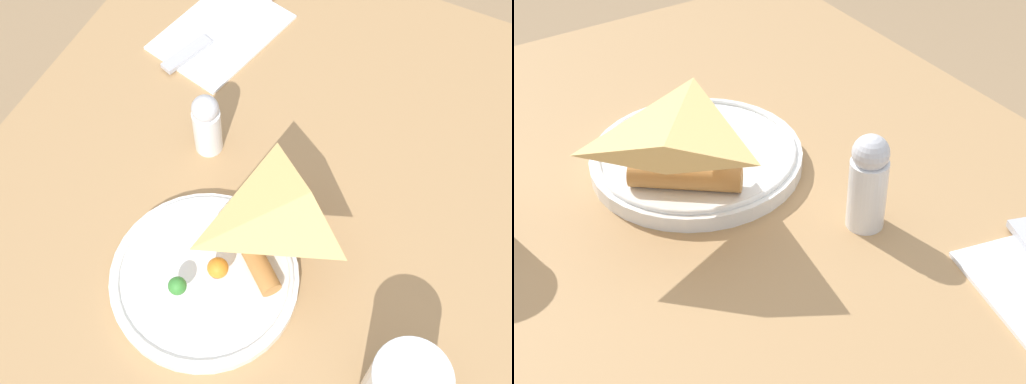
{
  "view_description": "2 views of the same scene",
  "coord_description": "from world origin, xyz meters",
  "views": [
    {
      "loc": [
        -0.32,
        -0.11,
        1.4
      ],
      "look_at": [
        -0.0,
        0.05,
        0.77
      ],
      "focal_mm": 45.0,
      "sensor_mm": 36.0,
      "label": 1
    },
    {
      "loc": [
        0.5,
        -0.23,
        1.17
      ],
      "look_at": [
        0.05,
        0.06,
        0.76
      ],
      "focal_mm": 55.0,
      "sensor_mm": 36.0,
      "label": 2
    }
  ],
  "objects": [
    {
      "name": "salt_shaker",
      "position": [
        0.07,
        0.15,
        0.75
      ],
      "size": [
        0.04,
        0.04,
        0.1
      ],
      "color": "silver",
      "rests_on": "dining_table"
    },
    {
      "name": "dining_table",
      "position": [
        0.0,
        0.0,
        0.59
      ],
      "size": [
        0.92,
        0.83,
        0.7
      ],
      "color": "#A87F51",
      "rests_on": "ground_plane"
    },
    {
      "name": "plate_pizza",
      "position": [
        -0.1,
        0.06,
        0.72
      ],
      "size": [
        0.22,
        0.22,
        0.06
      ],
      "color": "white",
      "rests_on": "dining_table"
    }
  ]
}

